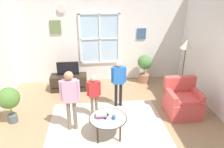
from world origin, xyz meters
TOP-DOWN VIEW (x-y plane):
  - ground_plane at (0.00, 0.00)m, footprint 5.86×5.99m
  - back_wall at (-0.00, 2.75)m, footprint 5.26×0.17m
  - area_rug at (-0.05, 0.10)m, footprint 2.58×2.17m
  - tv_stand at (-1.02, 2.06)m, footprint 1.05×0.45m
  - television at (-1.02, 2.06)m, footprint 0.63×0.08m
  - armchair at (1.80, 0.47)m, footprint 0.76×0.74m
  - coffee_table at (-0.05, -0.17)m, footprint 0.78×0.78m
  - book_stack at (-0.18, -0.12)m, footprint 0.22×0.19m
  - cup at (0.06, -0.22)m, footprint 0.07×0.07m
  - remote_near_books at (-0.09, -0.15)m, footprint 0.10×0.14m
  - remote_near_cup at (-0.07, -0.03)m, footprint 0.11×0.14m
  - person_red_shirt at (-0.31, 0.55)m, footprint 0.32×0.15m
  - person_pink_shirt at (-0.80, 0.12)m, footprint 0.41×0.19m
  - person_blue_shirt at (0.32, 0.98)m, footprint 0.38×0.17m
  - potted_plant_by_window at (1.33, 2.33)m, footprint 0.45×0.45m
  - potted_plant_corner at (-2.18, 0.53)m, footprint 0.48×0.48m
  - floor_lamp at (2.09, 1.27)m, footprint 0.32×0.32m

SIDE VIEW (x-z plane):
  - ground_plane at x=0.00m, z-range -0.02..0.00m
  - area_rug at x=-0.05m, z-range 0.00..0.01m
  - tv_stand at x=-1.02m, z-range 0.00..0.46m
  - armchair at x=1.80m, z-range -0.11..0.76m
  - coffee_table at x=-0.05m, z-range 0.19..0.62m
  - remote_near_books at x=-0.09m, z-range 0.43..0.45m
  - remote_near_cup at x=-0.07m, z-range 0.43..0.45m
  - cup at x=0.06m, z-range 0.43..0.51m
  - book_stack at x=-0.18m, z-range 0.43..0.51m
  - potted_plant_by_window at x=1.33m, z-range 0.10..1.00m
  - potted_plant_corner at x=-2.18m, z-range 0.15..1.01m
  - person_red_shirt at x=-0.31m, z-range 0.14..1.21m
  - television at x=-1.02m, z-range 0.47..0.88m
  - person_blue_shirt at x=0.32m, z-range 0.16..1.42m
  - person_pink_shirt at x=-0.80m, z-range 0.17..1.53m
  - floor_lamp at x=2.09m, z-range 0.55..2.17m
  - back_wall at x=0.00m, z-range 0.00..2.80m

